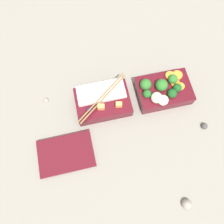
% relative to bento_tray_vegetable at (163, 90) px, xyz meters
% --- Properties ---
extents(ground_plane, '(3.00, 3.00, 0.00)m').
position_rel_bento_tray_vegetable_xyz_m(ground_plane, '(0.09, -0.01, -0.03)').
color(ground_plane, gray).
extents(bento_tray_vegetable, '(0.18, 0.12, 0.08)m').
position_rel_bento_tray_vegetable_xyz_m(bento_tray_vegetable, '(0.00, 0.00, 0.00)').
color(bento_tray_vegetable, '#510F19').
rests_on(bento_tray_vegetable, ground_plane).
extents(bento_tray_rice, '(0.18, 0.14, 0.07)m').
position_rel_bento_tray_vegetable_xyz_m(bento_tray_rice, '(0.21, -0.01, -0.00)').
color(bento_tray_rice, '#510F19').
rests_on(bento_tray_rice, ground_plane).
extents(bento_lid, '(0.18, 0.12, 0.01)m').
position_rel_bento_tray_vegetable_xyz_m(bento_lid, '(0.35, 0.14, -0.02)').
color(bento_lid, '#510F19').
rests_on(bento_lid, ground_plane).
extents(pebble_0, '(0.03, 0.03, 0.03)m').
position_rel_bento_tray_vegetable_xyz_m(pebble_0, '(0.03, 0.36, -0.02)').
color(pebble_0, gray).
rests_on(pebble_0, ground_plane).
extents(pebble_1, '(0.02, 0.02, 0.02)m').
position_rel_bento_tray_vegetable_xyz_m(pebble_1, '(-0.10, 0.14, -0.03)').
color(pebble_1, '#474442').
rests_on(pebble_1, ground_plane).
extents(pebble_2, '(0.02, 0.02, 0.02)m').
position_rel_bento_tray_vegetable_xyz_m(pebble_2, '(0.40, -0.06, -0.03)').
color(pebble_2, gray).
rests_on(pebble_2, ground_plane).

